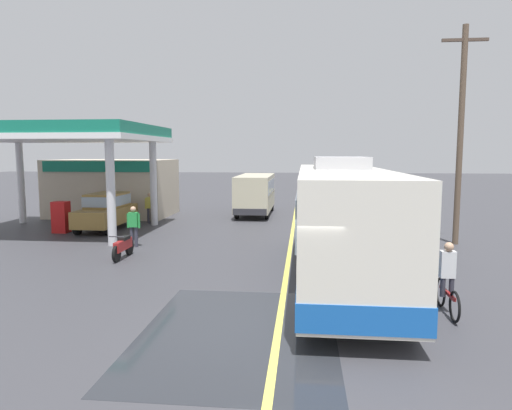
# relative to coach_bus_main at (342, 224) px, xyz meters

# --- Properties ---
(ground) EXTENTS (120.00, 120.00, 0.00)m
(ground) POSITION_rel_coach_bus_main_xyz_m (-1.65, 15.66, -1.72)
(ground) COLOR #38383D
(lane_divider_stripe) EXTENTS (0.16, 50.00, 0.01)m
(lane_divider_stripe) POSITION_rel_coach_bus_main_xyz_m (-1.65, 10.66, -1.72)
(lane_divider_stripe) COLOR #D8CC4C
(lane_divider_stripe) RESTS_ON ground
(wet_puddle_patch) EXTENTS (4.12, 5.78, 0.01)m
(wet_puddle_patch) POSITION_rel_coach_bus_main_xyz_m (-2.49, -4.39, -1.72)
(wet_puddle_patch) COLOR #26282D
(wet_puddle_patch) RESTS_ON ground
(coach_bus_main) EXTENTS (2.60, 11.04, 3.69)m
(coach_bus_main) POSITION_rel_coach_bus_main_xyz_m (0.00, 0.00, 0.00)
(coach_bus_main) COLOR silver
(coach_bus_main) RESTS_ON ground
(gas_station_roadside) EXTENTS (9.10, 11.95, 5.10)m
(gas_station_roadside) POSITION_rel_coach_bus_main_xyz_m (-12.69, 11.24, 0.91)
(gas_station_roadside) COLOR #147259
(gas_station_roadside) RESTS_ON ground
(car_at_pump) EXTENTS (1.70, 4.20, 1.82)m
(car_at_pump) POSITION_rel_coach_bus_main_xyz_m (-10.89, 8.14, -0.71)
(car_at_pump) COLOR olive
(car_at_pump) RESTS_ON ground
(minibus_opposing_lane) EXTENTS (2.04, 6.13, 2.44)m
(minibus_opposing_lane) POSITION_rel_coach_bus_main_xyz_m (-4.11, 14.53, -0.25)
(minibus_opposing_lane) COLOR #BFB799
(minibus_opposing_lane) RESTS_ON ground
(cyclist_on_shoulder) EXTENTS (0.34, 1.82, 1.72)m
(cyclist_on_shoulder) POSITION_rel_coach_bus_main_xyz_m (2.28, -2.67, -0.94)
(cyclist_on_shoulder) COLOR black
(cyclist_on_shoulder) RESTS_ON ground
(motorcycle_parked_forecourt) EXTENTS (0.55, 1.80, 0.92)m
(motorcycle_parked_forecourt) POSITION_rel_coach_bus_main_xyz_m (-7.62, 2.09, -1.28)
(motorcycle_parked_forecourt) COLOR black
(motorcycle_parked_forecourt) RESTS_ON ground
(pedestrian_near_pump) EXTENTS (0.55, 0.22, 1.66)m
(pedestrian_near_pump) POSITION_rel_coach_bus_main_xyz_m (-7.99, 4.12, -0.79)
(pedestrian_near_pump) COLOR #33333F
(pedestrian_near_pump) RESTS_ON ground
(pedestrian_by_shop) EXTENTS (0.55, 0.22, 1.66)m
(pedestrian_by_shop) POSITION_rel_coach_bus_main_xyz_m (-9.44, 10.36, -0.79)
(pedestrian_by_shop) COLOR #33333F
(pedestrian_by_shop) RESTS_ON ground
(utility_pole_roadside) EXTENTS (1.80, 0.24, 8.91)m
(utility_pole_roadside) POSITION_rel_coach_bus_main_xyz_m (5.23, 6.07, 2.92)
(utility_pole_roadside) COLOR brown
(utility_pole_roadside) RESTS_ON ground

